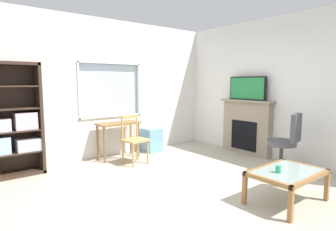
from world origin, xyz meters
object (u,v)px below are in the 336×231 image
object	(u,v)px
desk_under_window	(118,129)
sippy_cup	(278,169)
wooden_chair	(134,139)
plastic_drawer_unit	(151,140)
tv	(247,88)
office_chair	(287,139)
coffee_table	(287,175)
fireplace	(247,127)
bookshelf	(11,127)

from	to	relation	value
desk_under_window	sippy_cup	bearing A→B (deg)	-80.94
desk_under_window	wooden_chair	size ratio (longest dim) A/B	0.95
plastic_drawer_unit	sippy_cup	distance (m)	3.23
tv	office_chair	world-z (taller)	tv
desk_under_window	tv	xyz separation A→B (m)	(2.28, -1.38, 0.81)
desk_under_window	tv	world-z (taller)	tv
plastic_drawer_unit	wooden_chair	bearing A→B (deg)	-144.56
coffee_table	fireplace	bearing A→B (deg)	47.82
desk_under_window	coffee_table	xyz separation A→B (m)	(0.66, -3.19, -0.23)
bookshelf	tv	distance (m)	4.44
desk_under_window	sippy_cup	xyz separation A→B (m)	(0.50, -3.15, -0.12)
fireplace	office_chair	bearing A→B (deg)	-110.91
plastic_drawer_unit	tv	world-z (taller)	tv
desk_under_window	sippy_cup	size ratio (longest dim) A/B	9.45
bookshelf	office_chair	size ratio (longest dim) A/B	1.84
tv	coffee_table	distance (m)	2.64
wooden_chair	sippy_cup	bearing A→B (deg)	-80.22
plastic_drawer_unit	sippy_cup	xyz separation A→B (m)	(-0.34, -3.20, 0.20)
fireplace	coffee_table	bearing A→B (deg)	-132.18
fireplace	office_chair	xyz separation A→B (m)	(-0.44, -1.14, -0.02)
office_chair	desk_under_window	bearing A→B (deg)	126.40
fireplace	wooden_chair	bearing A→B (deg)	158.86
coffee_table	sippy_cup	xyz separation A→B (m)	(-0.16, 0.03, 0.10)
desk_under_window	office_chair	xyz separation A→B (m)	(1.86, -2.52, -0.03)
plastic_drawer_unit	sippy_cup	world-z (taller)	plastic_drawer_unit
plastic_drawer_unit	office_chair	size ratio (longest dim) A/B	0.51
bookshelf	coffee_table	distance (m)	4.18
tv	sippy_cup	distance (m)	2.68
bookshelf	tv	world-z (taller)	bookshelf
wooden_chair	fireplace	size ratio (longest dim) A/B	0.74
plastic_drawer_unit	office_chair	xyz separation A→B (m)	(1.02, -2.57, 0.30)
bookshelf	office_chair	distance (m)	4.57
office_chair	plastic_drawer_unit	bearing A→B (deg)	111.60
desk_under_window	plastic_drawer_unit	bearing A→B (deg)	3.40
coffee_table	plastic_drawer_unit	bearing A→B (deg)	86.78
bookshelf	office_chair	world-z (taller)	bookshelf
bookshelf	desk_under_window	size ratio (longest dim) A/B	2.16
bookshelf	desk_under_window	xyz separation A→B (m)	(1.86, -0.11, -0.23)
wooden_chair	fireplace	bearing A→B (deg)	-21.14
office_chair	coffee_table	size ratio (longest dim) A/B	1.04
desk_under_window	plastic_drawer_unit	size ratio (longest dim) A/B	1.67
office_chair	sippy_cup	xyz separation A→B (m)	(-1.36, -0.63, -0.10)
bookshelf	fireplace	xyz separation A→B (m)	(4.16, -1.50, -0.24)
bookshelf	coffee_table	size ratio (longest dim) A/B	1.92
office_chair	sippy_cup	bearing A→B (deg)	-155.01
office_chair	coffee_table	world-z (taller)	office_chair
plastic_drawer_unit	office_chair	bearing A→B (deg)	-68.40
wooden_chair	coffee_table	bearing A→B (deg)	-77.14
desk_under_window	wooden_chair	distance (m)	0.53
desk_under_window	coffee_table	bearing A→B (deg)	-78.33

